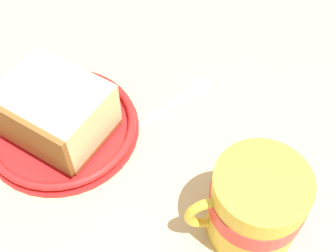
{
  "coord_description": "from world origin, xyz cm",
  "views": [
    {
      "loc": [
        -27.54,
        -19.06,
        41.69
      ],
      "look_at": [
        -1.86,
        -5.99,
        3.0
      ],
      "focal_mm": 48.17,
      "sensor_mm": 36.0,
      "label": 1
    }
  ],
  "objects": [
    {
      "name": "ground_plane",
      "position": [
        0.0,
        0.0,
        -1.41
      ],
      "size": [
        143.85,
        143.85,
        2.81
      ],
      "primitive_type": "cube",
      "color": "tan"
    },
    {
      "name": "small_plate",
      "position": [
        -5.88,
        5.42,
        0.79
      ],
      "size": [
        17.37,
        17.37,
        1.6
      ],
      "color": "red",
      "rests_on": "ground_plane"
    },
    {
      "name": "cake_slice",
      "position": [
        -6.15,
        5.44,
        3.85
      ],
      "size": [
        9.86,
        11.53,
        6.22
      ],
      "color": "brown",
      "rests_on": "small_plate"
    },
    {
      "name": "tea_mug",
      "position": [
        -7.24,
        -17.62,
        4.7
      ],
      "size": [
        8.85,
        9.98,
        8.96
      ],
      "color": "gold",
      "rests_on": "ground_plane"
    },
    {
      "name": "teaspoon",
      "position": [
        5.89,
        -4.99,
        0.35
      ],
      "size": [
        10.94,
        5.72,
        0.8
      ],
      "color": "silver",
      "rests_on": "ground_plane"
    }
  ]
}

